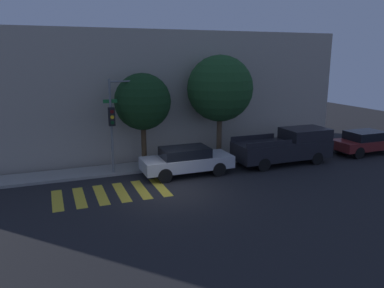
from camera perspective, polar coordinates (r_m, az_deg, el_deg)
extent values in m
plane|color=black|center=(16.95, -3.07, -7.30)|extent=(60.00, 60.00, 0.00)
cube|color=gray|center=(20.65, -6.64, -3.38)|extent=(26.00, 1.76, 0.14)
cube|color=#A89E8E|center=(24.07, -9.51, 7.70)|extent=(26.00, 6.00, 7.39)
cube|color=gold|center=(16.96, -19.84, -8.07)|extent=(0.45, 2.60, 0.00)
cube|color=gold|center=(16.99, -16.76, -7.80)|extent=(0.45, 2.60, 0.00)
cube|color=gold|center=(17.07, -13.71, -7.51)|extent=(0.45, 2.60, 0.00)
cube|color=gold|center=(17.19, -10.69, -7.21)|extent=(0.45, 2.60, 0.00)
cube|color=gold|center=(17.37, -7.73, -6.88)|extent=(0.45, 2.60, 0.00)
cube|color=gold|center=(17.58, -4.84, -6.55)|extent=(0.45, 2.60, 0.00)
cylinder|color=slate|center=(19.09, -12.16, 2.38)|extent=(0.12, 0.12, 4.88)
cube|color=black|center=(18.79, -12.14, 4.09)|extent=(0.30, 0.30, 0.90)
cylinder|color=#4C0C0C|center=(18.59, -12.10, 4.84)|extent=(0.18, 0.02, 0.18)
cylinder|color=yellow|center=(18.63, -12.06, 4.02)|extent=(0.18, 0.02, 0.18)
cylinder|color=#0C3819|center=(18.67, -12.02, 3.20)|extent=(0.18, 0.02, 0.18)
cube|color=#19662D|center=(18.89, -12.35, 6.40)|extent=(0.70, 0.02, 0.18)
cylinder|color=slate|center=(18.98, -9.60, 9.41)|extent=(1.92, 0.08, 0.08)
sphere|color=#F9E5B2|center=(19.21, -6.75, 9.24)|extent=(0.36, 0.36, 0.36)
cube|color=#B7BABF|center=(19.10, -0.77, -2.81)|extent=(4.62, 1.75, 0.61)
cube|color=black|center=(18.92, -1.11, -1.26)|extent=(2.40, 1.54, 0.48)
cylinder|color=black|center=(20.40, 2.23, -2.66)|extent=(0.71, 0.22, 0.71)
cylinder|color=black|center=(19.03, 4.11, -3.86)|extent=(0.71, 0.22, 0.71)
cylinder|color=black|center=(19.48, -5.54, -3.49)|extent=(0.71, 0.22, 0.71)
cylinder|color=black|center=(18.04, -4.17, -4.83)|extent=(0.71, 0.22, 0.71)
cube|color=black|center=(21.66, 13.52, -0.79)|extent=(5.54, 1.99, 0.95)
cube|color=black|center=(22.38, 16.84, 1.52)|extent=(2.49, 1.83, 0.63)
cube|color=black|center=(21.50, 9.25, 0.99)|extent=(2.77, 0.08, 0.28)
cube|color=black|center=(20.05, 11.78, -0.01)|extent=(2.77, 0.08, 0.28)
cylinder|color=black|center=(23.47, 15.66, -1.03)|extent=(0.71, 0.22, 0.71)
cylinder|color=black|center=(22.10, 18.46, -2.10)|extent=(0.71, 0.22, 0.71)
cylinder|color=black|center=(21.62, 8.34, -1.88)|extent=(0.71, 0.22, 0.71)
cylinder|color=black|center=(20.12, 10.88, -3.12)|extent=(0.71, 0.22, 0.71)
cube|color=maroon|center=(25.69, 24.95, 0.06)|extent=(4.26, 1.79, 0.56)
cube|color=black|center=(25.51, 24.90, 1.21)|extent=(2.22, 1.58, 0.51)
cylinder|color=black|center=(27.23, 25.62, 0.08)|extent=(0.71, 0.22, 0.71)
cylinder|color=black|center=(25.39, 21.52, -0.41)|extent=(0.71, 0.22, 0.71)
cylinder|color=black|center=(24.27, 24.08, -1.24)|extent=(0.71, 0.22, 0.71)
cylinder|color=#42301E|center=(20.20, -7.33, -0.27)|extent=(0.28, 0.28, 2.52)
sphere|color=#143316|center=(19.79, -7.53, 6.42)|extent=(2.96, 2.96, 2.96)
cylinder|color=brown|center=(21.64, 4.15, 1.07)|extent=(0.30, 0.30, 2.79)
sphere|color=#1E4721|center=(21.23, 4.28, 8.44)|extent=(3.71, 3.71, 3.71)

